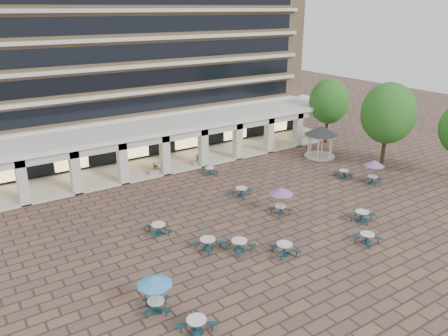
{
  "coord_description": "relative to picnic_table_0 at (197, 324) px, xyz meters",
  "views": [
    {
      "loc": [
        -18.95,
        -23.69,
        15.22
      ],
      "look_at": [
        -1.52,
        3.0,
        3.42
      ],
      "focal_mm": 35.0,
      "sensor_mm": 36.0,
      "label": 1
    }
  ],
  "objects": [
    {
      "name": "picnic_table_2",
      "position": [
        14.07,
        1.2,
        -0.02
      ],
      "size": [
        1.75,
        1.75,
        0.73
      ],
      "rotation": [
        0.0,
        0.0,
        0.11
      ],
      "color": "#153840",
      "rests_on": "ground"
    },
    {
      "name": "retail_arcade",
      "position": [
        10.48,
        23.04,
        2.54
      ],
      "size": [
        42.0,
        6.6,
        4.4
      ],
      "color": "white",
      "rests_on": "ground"
    },
    {
      "name": "tree_east_a",
      "position": [
        27.23,
        10.33,
        5.16
      ],
      "size": [
        5.16,
        5.16,
        8.59
      ],
      "color": "#3D2718",
      "rests_on": "ground"
    },
    {
      "name": "planter_right",
      "position": [
        12.34,
        21.14,
        0.04
      ],
      "size": [
        1.5,
        0.67,
        1.25
      ],
      "color": "gray",
      "rests_on": "ground"
    },
    {
      "name": "picnic_table_5",
      "position": [
        8.4,
        3.18,
        0.02
      ],
      "size": [
        2.02,
        2.02,
        0.79
      ],
      "rotation": [
        0.0,
        0.0,
        -0.21
      ],
      "color": "#153840",
      "rests_on": "ground"
    },
    {
      "name": "picnic_table_9",
      "position": [
        4.55,
        6.47,
        0.01
      ],
      "size": [
        2.1,
        2.1,
        0.79
      ],
      "rotation": [
        0.0,
        0.0,
        0.34
      ],
      "color": "#153840",
      "rests_on": "ground"
    },
    {
      "name": "picnic_table_13",
      "position": [
        11.9,
        18.24,
        -0.04
      ],
      "size": [
        1.8,
        1.8,
        0.69
      ],
      "rotation": [
        0.0,
        0.0,
        -0.25
      ],
      "color": "#153840",
      "rests_on": "ground"
    },
    {
      "name": "picnic_table_4",
      "position": [
        -1.02,
        2.52,
        1.42
      ],
      "size": [
        1.92,
        1.92,
        2.21
      ],
      "rotation": [
        0.0,
        0.0,
        -0.41
      ],
      "color": "#153840",
      "rests_on": "ground"
    },
    {
      "name": "picnic_table_11",
      "position": [
        23.2,
        8.19,
        1.42
      ],
      "size": [
        1.91,
        1.91,
        2.21
      ],
      "rotation": [
        0.0,
        0.0,
        0.34
      ],
      "color": "#153840",
      "rests_on": "ground"
    },
    {
      "name": "tree_east_c",
      "position": [
        29.01,
        19.73,
        4.48
      ],
      "size": [
        4.54,
        4.54,
        7.56
      ],
      "color": "#3D2718",
      "rests_on": "ground"
    },
    {
      "name": "ground",
      "position": [
        10.48,
        8.24,
        -0.46
      ],
      "size": [
        120.0,
        120.0,
        0.0
      ],
      "primitive_type": "plane",
      "color": "brown",
      "rests_on": "ground"
    },
    {
      "name": "apartment_building",
      "position": [
        10.48,
        33.71,
        12.14
      ],
      "size": [
        40.0,
        15.5,
        25.2
      ],
      "color": "tan",
      "rests_on": "ground"
    },
    {
      "name": "picnic_table_1",
      "position": [
        6.18,
        5.14,
        0.02
      ],
      "size": [
        1.98,
        1.98,
        0.8
      ],
      "rotation": [
        0.0,
        0.0,
        0.15
      ],
      "color": "#153840",
      "rests_on": "ground"
    },
    {
      "name": "picnic_table_3",
      "position": [
        16.43,
        3.66,
        0.01
      ],
      "size": [
        2.12,
        2.12,
        0.77
      ],
      "rotation": [
        0.0,
        0.0,
        0.42
      ],
      "color": "#153840",
      "rests_on": "ground"
    },
    {
      "name": "picnic_table_7",
      "position": [
        22.15,
        10.66,
        -0.04
      ],
      "size": [
        1.76,
        1.76,
        0.69
      ],
      "rotation": [
        0.0,
        0.0,
        -0.2
      ],
      "color": "#153840",
      "rests_on": "ground"
    },
    {
      "name": "picnic_table_0",
      "position": [
        0.0,
        0.0,
        0.0
      ],
      "size": [
        2.02,
        2.02,
        0.76
      ],
      "rotation": [
        0.0,
        0.0,
        0.3
      ],
      "color": "#153840",
      "rests_on": "ground"
    },
    {
      "name": "picnic_table_6",
      "position": [
        12.06,
        7.91,
        1.41
      ],
      "size": [
        1.91,
        1.91,
        2.2
      ],
      "rotation": [
        0.0,
        0.0,
        -0.0
      ],
      "color": "#153840",
      "rests_on": "ground"
    },
    {
      "name": "picnic_table_8",
      "position": [
        2.71,
        10.18,
        0.0
      ],
      "size": [
        1.94,
        1.94,
        0.77
      ],
      "rotation": [
        0.0,
        0.0,
        -0.2
      ],
      "color": "#153840",
      "rests_on": "ground"
    },
    {
      "name": "gazebo",
      "position": [
        24.64,
        16.33,
        2.08
      ],
      "size": [
        3.61,
        3.61,
        3.36
      ],
      "rotation": [
        0.0,
        0.0,
        -0.43
      ],
      "color": "beige",
      "rests_on": "ground"
    },
    {
      "name": "planter_left",
      "position": [
        7.56,
        21.14,
        0.09
      ],
      "size": [
        1.5,
        0.79,
        1.31
      ],
      "color": "gray",
      "rests_on": "ground"
    },
    {
      "name": "picnic_table_10",
      "position": [
        11.5,
        12.4,
        -0.01
      ],
      "size": [
        2.02,
        2.02,
        0.74
      ],
      "rotation": [
        0.0,
        0.0,
        0.39
      ],
      "color": "#153840",
      "rests_on": "ground"
    }
  ]
}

